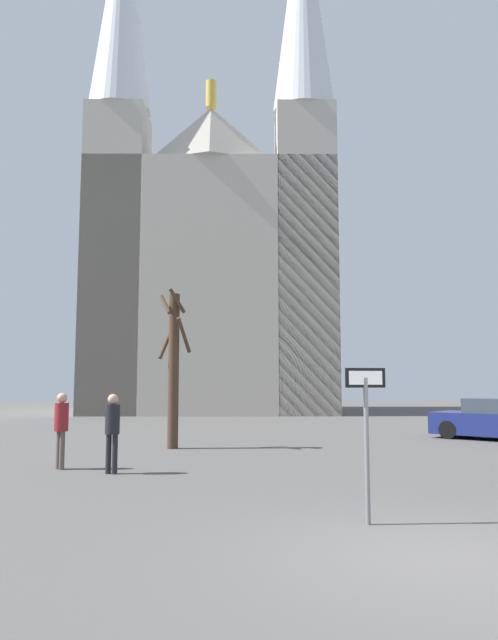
% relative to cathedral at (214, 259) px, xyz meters
% --- Properties ---
extents(ground_plane, '(120.00, 120.00, 0.00)m').
position_rel_cathedral_xyz_m(ground_plane, '(0.82, -34.46, -10.77)').
color(ground_plane, '#514F4C').
extents(cathedral, '(17.47, 15.55, 37.06)m').
position_rel_cathedral_xyz_m(cathedral, '(0.00, 0.00, 0.00)').
color(cathedral, '#BCB5A5').
rests_on(cathedral, ground).
extents(one_way_arrow_sign, '(0.60, 0.07, 2.19)m').
position_rel_cathedral_xyz_m(one_way_arrow_sign, '(0.46, -32.77, -9.37)').
color(one_way_arrow_sign, slate).
rests_on(one_way_arrow_sign, ground).
extents(bare_tree, '(1.05, 1.05, 4.88)m').
position_rel_cathedral_xyz_m(bare_tree, '(-2.43, -22.81, -8.27)').
color(bare_tree, '#473323').
rests_on(bare_tree, ground).
extents(pedestrian_walking, '(0.32, 0.32, 1.75)m').
position_rel_cathedral_xyz_m(pedestrian_walking, '(-4.93, -26.83, -9.71)').
color(pedestrian_walking, '#594C47').
rests_on(pedestrian_walking, ground).
extents(pedestrian_standing, '(0.32, 0.32, 1.73)m').
position_rel_cathedral_xyz_m(pedestrian_standing, '(-3.67, -27.67, -9.72)').
color(pedestrian_standing, black).
rests_on(pedestrian_standing, ground).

